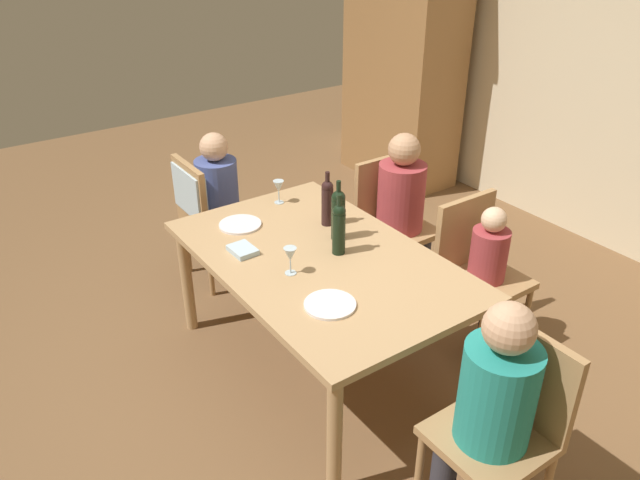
{
  "coord_description": "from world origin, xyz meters",
  "views": [
    {
      "loc": [
        2.34,
        -1.63,
        2.43
      ],
      "look_at": [
        0.0,
        0.0,
        0.85
      ],
      "focal_mm": 34.67,
      "sensor_mm": 36.0,
      "label": 1
    }
  ],
  "objects_px": {
    "wine_bottle_dark_red": "(338,213)",
    "wine_glass_near_left": "(279,187)",
    "chair_left_end": "(202,206)",
    "person_man_guest": "(403,205)",
    "person_woman_host": "(491,407)",
    "person_man_bearded": "(221,195)",
    "wine_bottle_short_olive": "(327,201)",
    "person_child_small": "(490,268)",
    "armoire_cabinet": "(403,64)",
    "wine_glass_centre": "(290,255)",
    "chair_right_end": "(506,417)",
    "dinner_plate_guest_left": "(330,305)",
    "dining_table": "(320,269)",
    "dinner_plate_host": "(240,225)",
    "wine_bottle_tall_green": "(339,227)",
    "chair_far_left": "(391,216)",
    "chair_far_right": "(475,264)"
  },
  "relations": [
    {
      "from": "person_woman_host",
      "to": "wine_bottle_dark_red",
      "type": "xyz_separation_m",
      "value": [
        -1.34,
        0.22,
        0.25
      ]
    },
    {
      "from": "person_man_guest",
      "to": "person_child_small",
      "type": "distance_m",
      "value": 0.77
    },
    {
      "from": "chair_far_left",
      "to": "dinner_plate_host",
      "type": "bearing_deg",
      "value": -4.66
    },
    {
      "from": "wine_glass_near_left",
      "to": "armoire_cabinet",
      "type": "bearing_deg",
      "value": 120.65
    },
    {
      "from": "wine_bottle_short_olive",
      "to": "wine_glass_centre",
      "type": "bearing_deg",
      "value": -54.19
    },
    {
      "from": "chair_right_end",
      "to": "person_man_guest",
      "type": "height_order",
      "value": "person_man_guest"
    },
    {
      "from": "armoire_cabinet",
      "to": "dinner_plate_guest_left",
      "type": "relative_size",
      "value": 8.78
    },
    {
      "from": "person_child_small",
      "to": "wine_bottle_dark_red",
      "type": "distance_m",
      "value": 0.95
    },
    {
      "from": "chair_right_end",
      "to": "dinner_plate_host",
      "type": "bearing_deg",
      "value": 8.53
    },
    {
      "from": "chair_left_end",
      "to": "person_woman_host",
      "type": "xyz_separation_m",
      "value": [
        2.46,
        0.1,
        0.06
      ]
    },
    {
      "from": "person_man_bearded",
      "to": "wine_glass_centre",
      "type": "height_order",
      "value": "person_man_bearded"
    },
    {
      "from": "person_woman_host",
      "to": "person_man_guest",
      "type": "distance_m",
      "value": 1.84
    },
    {
      "from": "dining_table",
      "to": "person_child_small",
      "type": "distance_m",
      "value": 1.01
    },
    {
      "from": "dinner_plate_guest_left",
      "to": "person_man_guest",
      "type": "bearing_deg",
      "value": 123.74
    },
    {
      "from": "person_woman_host",
      "to": "dinner_plate_host",
      "type": "height_order",
      "value": "person_woman_host"
    },
    {
      "from": "person_woman_host",
      "to": "person_man_bearded",
      "type": "bearing_deg",
      "value": -1.2
    },
    {
      "from": "chair_far_left",
      "to": "chair_far_right",
      "type": "height_order",
      "value": "same"
    },
    {
      "from": "wine_bottle_dark_red",
      "to": "chair_right_end",
      "type": "bearing_deg",
      "value": -4.73
    },
    {
      "from": "person_child_small",
      "to": "wine_glass_near_left",
      "type": "relative_size",
      "value": 6.28
    },
    {
      "from": "armoire_cabinet",
      "to": "wine_glass_near_left",
      "type": "xyz_separation_m",
      "value": [
        1.25,
        -2.12,
        -0.24
      ]
    },
    {
      "from": "person_woman_host",
      "to": "person_man_guest",
      "type": "relative_size",
      "value": 0.99
    },
    {
      "from": "person_woman_host",
      "to": "dinner_plate_host",
      "type": "relative_size",
      "value": 4.58
    },
    {
      "from": "chair_far_right",
      "to": "wine_bottle_short_olive",
      "type": "xyz_separation_m",
      "value": [
        -0.58,
        -0.67,
        0.36
      ]
    },
    {
      "from": "person_man_bearded",
      "to": "dinner_plate_guest_left",
      "type": "distance_m",
      "value": 1.66
    },
    {
      "from": "person_man_guest",
      "to": "dinner_plate_guest_left",
      "type": "height_order",
      "value": "person_man_guest"
    },
    {
      "from": "dinner_plate_guest_left",
      "to": "chair_right_end",
      "type": "bearing_deg",
      "value": 20.62
    },
    {
      "from": "wine_glass_near_left",
      "to": "wine_glass_centre",
      "type": "height_order",
      "value": "same"
    },
    {
      "from": "chair_right_end",
      "to": "dinner_plate_guest_left",
      "type": "xyz_separation_m",
      "value": [
        -0.83,
        -0.31,
        0.22
      ]
    },
    {
      "from": "wine_glass_near_left",
      "to": "dinner_plate_guest_left",
      "type": "xyz_separation_m",
      "value": [
        1.1,
        -0.39,
        -0.1
      ]
    },
    {
      "from": "person_man_bearded",
      "to": "wine_glass_centre",
      "type": "xyz_separation_m",
      "value": [
        1.28,
        -0.25,
        0.22
      ]
    },
    {
      "from": "wine_bottle_short_olive",
      "to": "wine_bottle_dark_red",
      "type": "bearing_deg",
      "value": -16.24
    },
    {
      "from": "person_woman_host",
      "to": "wine_bottle_short_olive",
      "type": "relative_size",
      "value": 3.44
    },
    {
      "from": "chair_left_end",
      "to": "chair_far_left",
      "type": "height_order",
      "value": "same"
    },
    {
      "from": "wine_bottle_tall_green",
      "to": "wine_bottle_short_olive",
      "type": "bearing_deg",
      "value": 154.97
    },
    {
      "from": "wine_glass_centre",
      "to": "dinner_plate_host",
      "type": "distance_m",
      "value": 0.62
    },
    {
      "from": "person_man_bearded",
      "to": "wine_bottle_short_olive",
      "type": "relative_size",
      "value": 3.29
    },
    {
      "from": "wine_bottle_short_olive",
      "to": "wine_glass_near_left",
      "type": "relative_size",
      "value": 2.22
    },
    {
      "from": "armoire_cabinet",
      "to": "wine_glass_centre",
      "type": "height_order",
      "value": "armoire_cabinet"
    },
    {
      "from": "chair_far_right",
      "to": "dinner_plate_host",
      "type": "height_order",
      "value": "chair_far_right"
    },
    {
      "from": "chair_far_right",
      "to": "person_man_guest",
      "type": "distance_m",
      "value": 0.66
    },
    {
      "from": "chair_right_end",
      "to": "person_child_small",
      "type": "height_order",
      "value": "person_child_small"
    },
    {
      "from": "chair_far_right",
      "to": "person_man_guest",
      "type": "relative_size",
      "value": 0.8
    },
    {
      "from": "chair_left_end",
      "to": "person_child_small",
      "type": "xyz_separation_m",
      "value": [
        1.64,
        1.04,
        -0.03
      ]
    },
    {
      "from": "dining_table",
      "to": "wine_bottle_dark_red",
      "type": "distance_m",
      "value": 0.33
    },
    {
      "from": "dining_table",
      "to": "wine_bottle_short_olive",
      "type": "distance_m",
      "value": 0.44
    },
    {
      "from": "chair_right_end",
      "to": "armoire_cabinet",
      "type": "bearing_deg",
      "value": -34.65
    },
    {
      "from": "wine_glass_near_left",
      "to": "chair_far_left",
      "type": "bearing_deg",
      "value": 73.07
    },
    {
      "from": "chair_left_end",
      "to": "person_man_guest",
      "type": "bearing_deg",
      "value": 49.94
    },
    {
      "from": "wine_bottle_dark_red",
      "to": "wine_glass_near_left",
      "type": "relative_size",
      "value": 2.35
    },
    {
      "from": "chair_right_end",
      "to": "chair_far_left",
      "type": "xyz_separation_m",
      "value": [
        -1.7,
        0.83,
        0.0
      ]
    }
  ]
}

